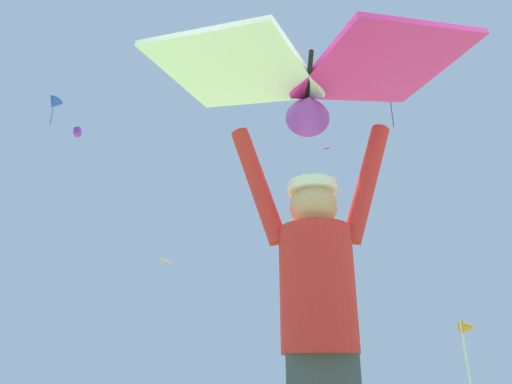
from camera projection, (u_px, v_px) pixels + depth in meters
The scene contains 9 objects.
kite_flyer_person at pixel (319, 326), 2.04m from camera, with size 0.81×0.41×1.92m.
held_stunt_kite at pixel (308, 79), 2.44m from camera, with size 1.72×1.08×0.40m.
distant_kite_magenta_high_left at pixel (327, 148), 41.83m from camera, with size 0.62×0.62×0.16m.
distant_kite_purple_low_right at pixel (390, 95), 17.80m from camera, with size 0.97×0.94×1.84m.
distant_kite_orange_far_center at pixel (165, 260), 33.34m from camera, with size 1.02×1.02×0.47m.
distant_kite_orange_high_right at pixel (358, 216), 25.85m from camera, with size 1.38×1.34×2.15m.
distant_kite_blue_mid_left at pixel (54, 104), 38.57m from camera, with size 1.73×1.55×2.65m.
distant_kite_purple_mid_right at pixel (77, 132), 38.07m from camera, with size 0.67×0.73×0.89m.
marker_flag at pixel (468, 333), 8.54m from camera, with size 0.30×0.24×1.75m.
Camera 1 is at (-0.86, -2.39, 0.72)m, focal length 32.80 mm.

